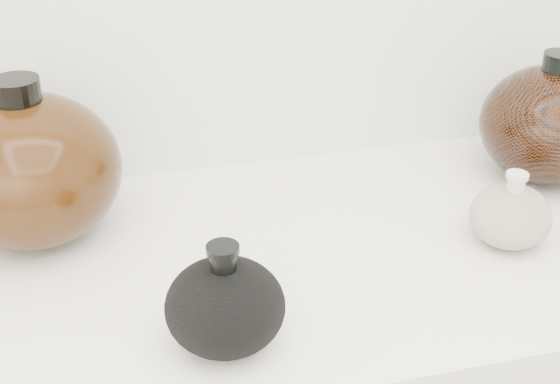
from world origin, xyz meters
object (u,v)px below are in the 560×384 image
object	(u,v)px
black_gourd_vase	(225,306)
left_round_pot	(30,170)
right_round_pot	(550,124)
cream_gourd_vase	(511,216)

from	to	relation	value
black_gourd_vase	left_round_pot	distance (m)	0.33
left_round_pot	right_round_pot	xyz separation A→B (m)	(0.71, -0.02, -0.01)
black_gourd_vase	right_round_pot	size ratio (longest dim) A/B	0.52
black_gourd_vase	right_round_pot	distance (m)	0.58
black_gourd_vase	left_round_pot	bearing A→B (deg)	125.27
cream_gourd_vase	left_round_pot	world-z (taller)	left_round_pot
cream_gourd_vase	right_round_pot	bearing A→B (deg)	47.12
cream_gourd_vase	left_round_pot	xyz separation A→B (m)	(-0.57, 0.17, 0.06)
cream_gourd_vase	right_round_pot	world-z (taller)	right_round_pot
black_gourd_vase	cream_gourd_vase	distance (m)	0.40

